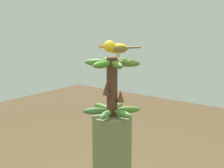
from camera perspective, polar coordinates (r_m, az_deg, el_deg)
banana_bunch at (r=1.78m, az=0.01°, el=-0.51°), size 0.29×0.29×0.29m
perched_bird at (r=1.74m, az=0.49°, el=5.75°), size 0.19×0.12×0.08m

